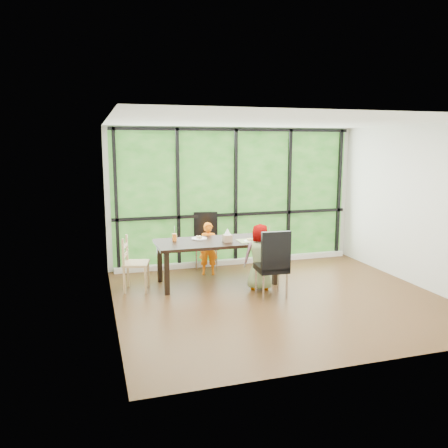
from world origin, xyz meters
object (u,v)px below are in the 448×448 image
(tissue_box, at_px, (227,238))
(plate_near, at_px, (250,241))
(orange_cup, at_px, (174,237))
(chair_window_leather, at_px, (206,241))
(chair_interior_leather, at_px, (271,263))
(plate_far, at_px, (199,238))
(green_cup, at_px, (269,237))
(chair_end_beech, at_px, (136,263))
(child_older, at_px, (261,257))
(child_toddler, at_px, (208,249))
(dining_table, at_px, (217,262))

(tissue_box, bearing_deg, plate_near, -11.98)
(orange_cup, bearing_deg, plate_near, -18.58)
(chair_window_leather, distance_m, tissue_box, 1.11)
(chair_interior_leather, xyz_separation_m, plate_far, (-0.89, 1.14, 0.22))
(chair_interior_leather, bearing_deg, green_cup, -105.77)
(chair_interior_leather, distance_m, chair_end_beech, 2.21)
(child_older, bearing_deg, chair_window_leather, -50.54)
(plate_far, bearing_deg, orange_cup, -175.76)
(child_older, relative_size, plate_near, 5.27)
(plate_near, bearing_deg, chair_window_leather, 112.18)
(plate_far, height_order, plate_near, plate_far)
(chair_window_leather, height_order, orange_cup, chair_window_leather)
(chair_end_beech, xyz_separation_m, orange_cup, (0.67, 0.18, 0.36))
(orange_cup, bearing_deg, child_toddler, 28.39)
(child_toddler, bearing_deg, orange_cup, -133.77)
(chair_end_beech, height_order, green_cup, chair_end_beech)
(green_cup, distance_m, tissue_box, 0.72)
(dining_table, distance_m, child_toddler, 0.57)
(dining_table, xyz_separation_m, plate_far, (-0.26, 0.22, 0.38))
(chair_window_leather, height_order, child_older, child_older)
(plate_near, bearing_deg, child_older, -74.09)
(tissue_box, bearing_deg, plate_far, 138.12)
(plate_near, distance_m, orange_cup, 1.29)
(chair_window_leather, height_order, chair_interior_leather, same)
(chair_end_beech, bearing_deg, chair_interior_leather, -100.67)
(green_cup, bearing_deg, chair_interior_leather, -109.20)
(dining_table, bearing_deg, green_cup, -17.90)
(plate_far, bearing_deg, chair_interior_leather, -52.09)
(child_older, distance_m, orange_cup, 1.51)
(dining_table, relative_size, green_cup, 17.02)
(chair_window_leather, relative_size, child_toddler, 1.12)
(chair_window_leather, relative_size, orange_cup, 8.73)
(plate_far, bearing_deg, child_older, -40.71)
(plate_far, height_order, tissue_box, tissue_box)
(dining_table, bearing_deg, child_toddler, 90.00)
(dining_table, relative_size, plate_near, 9.95)
(chair_interior_leather, distance_m, child_older, 0.39)
(dining_table, distance_m, chair_end_beech, 1.37)
(orange_cup, relative_size, green_cup, 1.02)
(plate_far, bearing_deg, chair_window_leather, 66.73)
(chair_window_leather, bearing_deg, plate_far, -100.73)
(child_older, height_order, green_cup, child_older)
(chair_window_leather, height_order, tissue_box, chair_window_leather)
(plate_far, relative_size, tissue_box, 1.98)
(chair_end_beech, height_order, child_toddler, child_toddler)
(child_older, height_order, tissue_box, child_older)
(chair_end_beech, bearing_deg, orange_cup, -61.18)
(child_toddler, height_order, plate_far, child_toddler)
(plate_near, height_order, tissue_box, tissue_box)
(plate_near, height_order, orange_cup, orange_cup)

